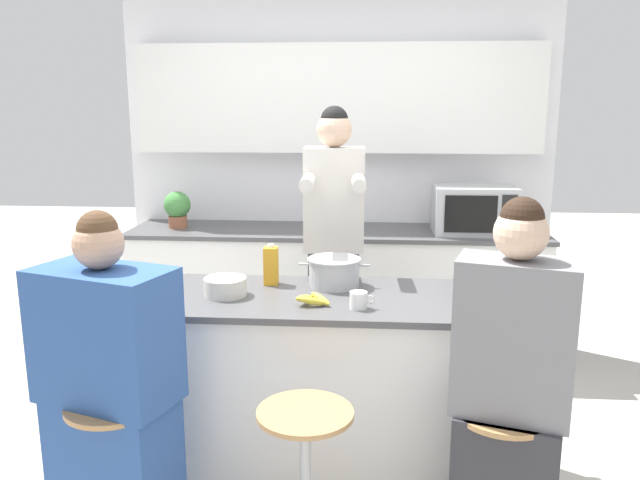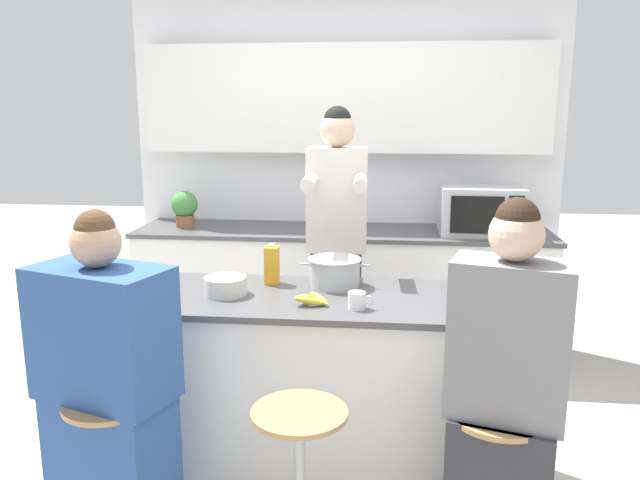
# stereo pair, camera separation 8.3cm
# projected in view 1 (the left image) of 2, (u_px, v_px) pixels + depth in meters

# --- Properties ---
(ground_plane) EXTENTS (16.00, 16.00, 0.00)m
(ground_plane) POSITION_uv_depth(u_px,v_px,m) (319.00, 473.00, 3.07)
(ground_plane) COLOR #B2ADA3
(wall_back) EXTENTS (3.10, 0.22, 2.70)m
(wall_back) POSITION_uv_depth(u_px,v_px,m) (338.00, 139.00, 4.51)
(wall_back) COLOR white
(wall_back) RESTS_ON ground_plane
(back_counter) EXTENTS (2.88, 0.62, 0.93)m
(back_counter) POSITION_uv_depth(u_px,v_px,m) (335.00, 293.00, 4.45)
(back_counter) COLOR white
(back_counter) RESTS_ON ground_plane
(kitchen_island) EXTENTS (1.82, 0.67, 0.91)m
(kitchen_island) POSITION_uv_depth(u_px,v_px,m) (319.00, 386.00, 2.98)
(kitchen_island) COLOR black
(kitchen_island) RESTS_ON ground_plane
(bar_stool_leftmost) EXTENTS (0.38, 0.38, 0.68)m
(bar_stool_leftmost) POSITION_uv_depth(u_px,v_px,m) (119.00, 477.00, 2.42)
(bar_stool_leftmost) COLOR tan
(bar_stool_leftmost) RESTS_ON ground_plane
(person_cooking) EXTENTS (0.35, 0.54, 1.78)m
(person_cooking) POSITION_uv_depth(u_px,v_px,m) (334.00, 265.00, 3.50)
(person_cooking) COLOR #383842
(person_cooking) RESTS_ON ground_plane
(person_wrapped_blanket) EXTENTS (0.58, 0.44, 1.41)m
(person_wrapped_blanket) POSITION_uv_depth(u_px,v_px,m) (111.00, 403.00, 2.39)
(person_wrapped_blanket) COLOR #2D5193
(person_wrapped_blanket) RESTS_ON ground_plane
(person_seated_near) EXTENTS (0.46, 0.36, 1.47)m
(person_seated_near) POSITION_uv_depth(u_px,v_px,m) (509.00, 413.00, 2.28)
(person_seated_near) COLOR #333338
(person_seated_near) RESTS_ON ground_plane
(cooking_pot) EXTENTS (0.34, 0.26, 0.14)m
(cooking_pot) POSITION_uv_depth(u_px,v_px,m) (334.00, 272.00, 3.03)
(cooking_pot) COLOR #B7BABC
(cooking_pot) RESTS_ON kitchen_island
(fruit_bowl) EXTENTS (0.20, 0.20, 0.08)m
(fruit_bowl) POSITION_uv_depth(u_px,v_px,m) (225.00, 287.00, 2.88)
(fruit_bowl) COLOR silver
(fruit_bowl) RESTS_ON kitchen_island
(coffee_cup_near) EXTENTS (0.11, 0.08, 0.08)m
(coffee_cup_near) POSITION_uv_depth(u_px,v_px,m) (359.00, 300.00, 2.69)
(coffee_cup_near) COLOR white
(coffee_cup_near) RESTS_ON kitchen_island
(banana_bunch) EXTENTS (0.17, 0.12, 0.06)m
(banana_bunch) POSITION_uv_depth(u_px,v_px,m) (313.00, 299.00, 2.74)
(banana_bunch) COLOR yellow
(banana_bunch) RESTS_ON kitchen_island
(juice_carton) EXTENTS (0.07, 0.07, 0.20)m
(juice_carton) POSITION_uv_depth(u_px,v_px,m) (271.00, 265.00, 3.05)
(juice_carton) COLOR gold
(juice_carton) RESTS_ON kitchen_island
(microwave) EXTENTS (0.54, 0.38, 0.32)m
(microwave) POSITION_uv_depth(u_px,v_px,m) (474.00, 210.00, 4.21)
(microwave) COLOR #B2B5B7
(microwave) RESTS_ON back_counter
(potted_plant) EXTENTS (0.19, 0.19, 0.26)m
(potted_plant) POSITION_uv_depth(u_px,v_px,m) (177.00, 208.00, 4.41)
(potted_plant) COLOR #93563D
(potted_plant) RESTS_ON back_counter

